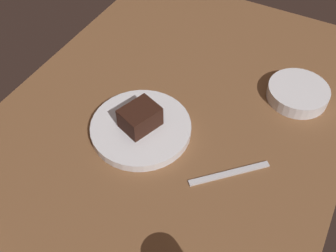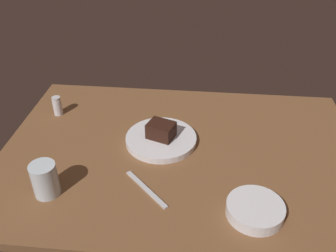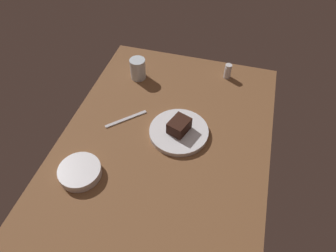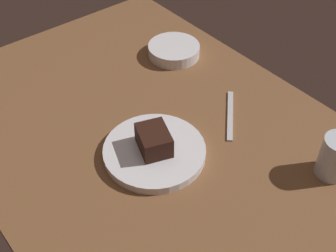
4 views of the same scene
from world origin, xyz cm
name	(u,v)px [view 2 (image 2 of 4)]	position (x,y,z in cm)	size (l,w,h in cm)	color
dining_table	(180,155)	(0.00, 0.00, 1.50)	(120.00, 84.00, 3.00)	brown
dessert_plate	(161,139)	(7.02, -4.66, 4.08)	(24.40, 24.40, 2.16)	silver
chocolate_cake_slice	(161,130)	(6.99, -4.71, 7.86)	(8.72, 6.85, 5.40)	black
salt_shaker	(57,106)	(48.53, -18.48, 6.65)	(3.40, 3.40, 7.40)	silver
water_glass	(45,179)	(36.86, 23.29, 8.14)	(7.45, 7.45, 10.29)	silver
side_bowl	(255,210)	(-22.11, 25.53, 4.75)	(15.74, 15.74, 3.50)	silver
butter_knife	(146,189)	(8.61, 19.19, 3.25)	(19.00, 1.40, 0.50)	silver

